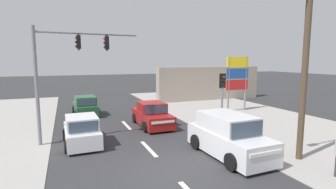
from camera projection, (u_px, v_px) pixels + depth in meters
name	position (u px, v px, depth m)	size (l,w,h in m)	color
ground_plane	(172.00, 173.00, 10.10)	(140.00, 140.00, 0.00)	#303033
lane_dash_mid	(149.00, 149.00, 12.87)	(0.20, 2.40, 0.01)	silver
lane_dash_far	(126.00, 125.00, 17.48)	(0.20, 2.40, 0.01)	silver
kerb_right_verge	(302.00, 135.00, 15.21)	(10.00, 44.00, 0.02)	#A39E99
utility_pole_foreground_right	(304.00, 41.00, 10.80)	(3.78, 0.46, 9.50)	#4C3D2B
traffic_signal_mast	(63.00, 64.00, 13.38)	(5.29, 0.52, 6.00)	slate
pedestal_signal_right_kerb	(222.00, 93.00, 15.19)	(0.44, 0.29, 3.56)	slate
shopping_plaza_sign	(237.00, 76.00, 21.93)	(2.10, 0.16, 4.60)	slate
shopfront_wall_far	(209.00, 83.00, 28.61)	(12.00, 1.00, 3.60)	#A39384
hatchback_kerbside_parked	(82.00, 131.00, 13.44)	(1.88, 3.69, 1.53)	silver
sedan_oncoming_near	(152.00, 115.00, 17.26)	(1.89, 4.24, 1.56)	maroon
hatchback_crossing_left	(85.00, 106.00, 20.60)	(1.91, 3.70, 1.53)	#235633
suv_receding_far	(228.00, 137.00, 11.87)	(2.20, 4.61, 1.90)	silver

